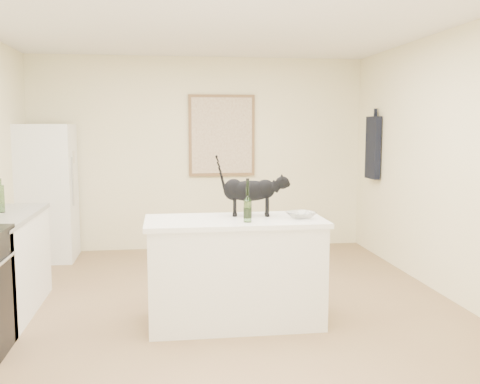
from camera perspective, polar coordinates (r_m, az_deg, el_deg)
name	(u,v)px	position (r m, az deg, el deg)	size (l,w,h in m)	color
floor	(221,315)	(4.96, -2.01, -12.78)	(5.50, 5.50, 0.00)	#8E704C
ceiling	(220,14)	(4.76, -2.14, 18.17)	(5.50, 5.50, 0.00)	white
wall_back	(200,154)	(7.42, -4.25, 4.01)	(4.50, 4.50, 0.00)	#F8EBC0
wall_front	(298,228)	(1.99, 6.09, -3.78)	(4.50, 4.50, 0.00)	#F8EBC0
wall_right	(463,167)	(5.40, 22.45, 2.45)	(5.50, 5.50, 0.00)	#F8EBC0
island_base	(235,273)	(4.65, -0.53, -8.56)	(1.44, 0.67, 0.86)	white
island_top	(235,221)	(4.55, -0.54, -3.09)	(1.50, 0.70, 0.04)	white
fridge	(46,193)	(7.19, -19.70, -0.06)	(0.68, 0.68, 1.70)	white
artwork_frame	(222,136)	(7.41, -1.93, 5.96)	(0.90, 0.03, 1.10)	brown
artwork_canvas	(222,136)	(7.39, -1.91, 5.96)	(0.82, 0.00, 1.02)	beige
hanging_garment	(373,148)	(7.21, 13.82, 4.55)	(0.08, 0.34, 0.80)	black
black_cat	(250,193)	(4.67, 1.05, -0.15)	(0.56, 0.17, 0.39)	black
wine_bottle	(248,203)	(4.37, 0.80, -1.18)	(0.07, 0.07, 0.31)	#306227
glass_bowl	(301,215)	(4.58, 6.41, -2.44)	(0.24, 0.24, 0.06)	white
fridge_paper	(73,157)	(7.09, -17.11, 3.52)	(0.00, 0.12, 0.16)	beige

